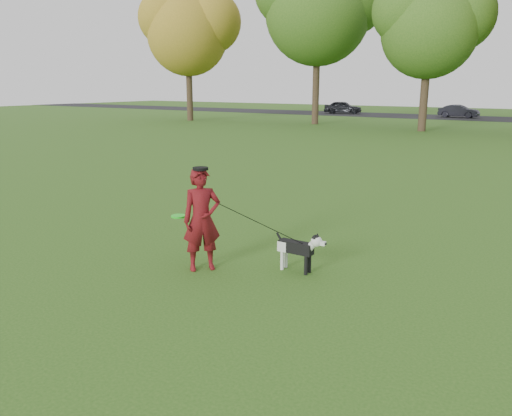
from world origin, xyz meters
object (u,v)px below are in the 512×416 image
Objects in this scene: man at (202,220)px; car_left at (343,107)px; dog at (300,247)px; car_mid at (459,111)px.

car_left is (-14.88, 40.27, -0.17)m from man.
man is at bearing -151.93° from dog.
car_mid reaches higher than dog.
dog is 0.24× the size of car_left.
car_left reaches higher than car_mid.
car_mid is at bearing 46.47° from man.
dog is at bearing -172.00° from car_left.
car_left is (-16.20, 39.57, 0.23)m from dog.
dog is at bearing -21.44° from man.
dog is 0.26× the size of car_mid.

